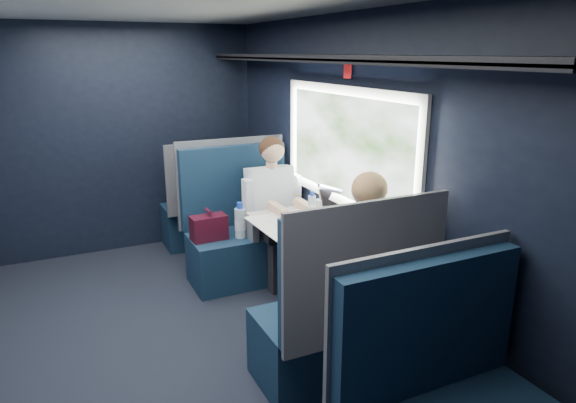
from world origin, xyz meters
name	(u,v)px	position (x,y,z in m)	size (l,w,h in m)	color
ground	(176,343)	(0.00, 0.00, -0.01)	(2.80, 4.20, 0.01)	black
room_shell	(165,139)	(0.02, 0.00, 1.48)	(3.00, 4.40, 2.40)	black
table	(304,235)	(1.03, 0.00, 0.66)	(0.62, 1.00, 0.74)	#54565E
seat_bay_near	(241,234)	(0.84, 0.87, 0.42)	(1.04, 0.62, 1.26)	#0B1D33
seat_bay_far	(341,321)	(0.85, -0.87, 0.41)	(1.04, 0.62, 1.26)	#0B1D33
seat_row_front	(212,208)	(0.85, 1.80, 0.41)	(1.04, 0.51, 1.16)	#0B1D33
man	(275,204)	(1.10, 0.70, 0.72)	(0.53, 0.56, 1.32)	black
woman	(362,258)	(1.10, -0.71, 0.73)	(0.53, 0.56, 1.32)	black
papers	(302,228)	(1.00, -0.05, 0.74)	(0.60, 0.87, 0.01)	white
laptop	(327,208)	(1.32, 0.15, 0.81)	(0.32, 0.37, 0.24)	silver
bottle_small	(312,205)	(1.20, 0.19, 0.83)	(0.06, 0.06, 0.21)	silver
cup	(318,205)	(1.33, 0.31, 0.78)	(0.07, 0.07, 0.09)	white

